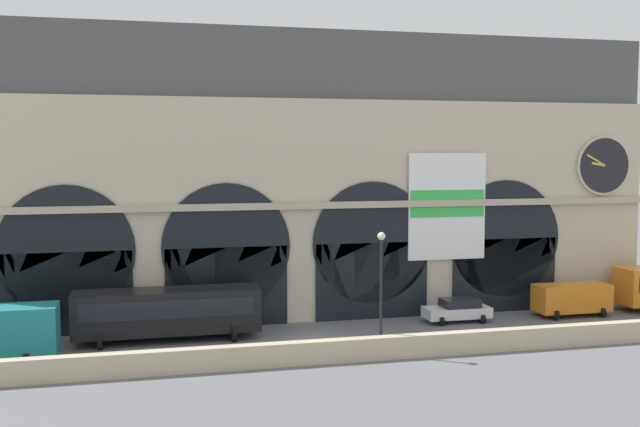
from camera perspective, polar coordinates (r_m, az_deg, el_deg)
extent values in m
plane|color=slate|center=(44.68, -0.09, -9.87)|extent=(200.00, 200.00, 0.00)
cube|color=#BCAD8C|center=(40.35, 1.41, -10.58)|extent=(90.00, 0.70, 1.24)
cube|color=beige|center=(50.98, -2.15, 0.39)|extent=(50.99, 5.60, 14.77)
cube|color=#4C4C4C|center=(51.44, -2.25, 11.24)|extent=(50.99, 5.00, 4.61)
cube|color=black|center=(47.99, -18.99, -5.92)|extent=(7.86, 0.20, 5.20)
cylinder|color=black|center=(47.59, -19.08, -2.84)|extent=(8.27, 0.20, 8.27)
cube|color=black|center=(48.05, -7.21, -5.68)|extent=(7.86, 0.20, 5.20)
cylinder|color=black|center=(47.65, -7.24, -2.60)|extent=(8.27, 0.20, 8.27)
cube|color=black|center=(50.07, 4.06, -5.22)|extent=(7.86, 0.20, 5.20)
cylinder|color=black|center=(49.68, 4.08, -2.27)|extent=(8.27, 0.20, 8.27)
cube|color=black|center=(53.83, 14.09, -4.65)|extent=(7.86, 0.20, 5.20)
cylinder|color=black|center=(53.47, 14.14, -1.90)|extent=(8.27, 0.20, 8.27)
cylinder|color=beige|center=(56.99, 21.11, 3.49)|extent=(4.28, 0.25, 4.28)
cylinder|color=black|center=(56.90, 21.18, 3.49)|extent=(3.96, 0.06, 3.96)
cube|color=gold|center=(56.54, 20.77, 3.59)|extent=(1.10, 0.04, 0.35)
cube|color=gold|center=(56.40, 20.61, 3.89)|extent=(1.55, 0.04, 0.89)
cube|color=white|center=(51.20, 9.82, 0.54)|extent=(5.62, 0.12, 7.34)
cube|color=green|center=(51.11, 9.86, 0.77)|extent=(5.40, 0.04, 1.85)
cube|color=#B6AB91|center=(48.07, -1.45, 0.62)|extent=(50.99, 0.50, 0.44)
cube|color=#19727A|center=(43.01, -23.31, -8.42)|extent=(5.50, 2.30, 2.70)
cylinder|color=black|center=(42.15, -21.78, -10.54)|extent=(0.28, 0.84, 0.84)
cylinder|color=black|center=(44.13, -21.40, -9.83)|extent=(0.28, 0.84, 0.84)
cube|color=black|center=(45.35, -11.74, -7.41)|extent=(11.00, 2.50, 2.60)
cube|color=black|center=(44.04, -11.69, -7.31)|extent=(10.12, 0.04, 1.10)
cylinder|color=black|center=(44.61, -16.68, -9.44)|extent=(0.28, 1.00, 1.00)
cylinder|color=black|center=(46.79, -16.53, -8.76)|extent=(0.28, 1.00, 1.00)
cylinder|color=black|center=(44.83, -6.68, -9.19)|extent=(0.28, 1.00, 1.00)
cylinder|color=black|center=(47.00, -7.01, -8.53)|extent=(0.28, 1.00, 1.00)
cube|color=white|center=(50.26, 10.55, -7.52)|extent=(4.40, 1.80, 0.70)
cube|color=black|center=(50.22, 10.79, -6.81)|extent=(2.46, 1.62, 0.55)
cylinder|color=black|center=(49.05, 9.37, -8.23)|extent=(0.28, 0.60, 0.60)
cylinder|color=black|center=(50.50, 8.65, -7.84)|extent=(0.28, 0.60, 0.60)
cylinder|color=black|center=(50.23, 12.45, -7.97)|extent=(0.28, 0.60, 0.60)
cylinder|color=black|center=(51.65, 11.66, -7.60)|extent=(0.28, 0.60, 0.60)
cube|color=orange|center=(53.92, 18.93, -6.19)|extent=(5.20, 2.00, 1.86)
cylinder|color=black|center=(52.44, 17.79, -7.50)|extent=(0.28, 0.68, 0.68)
cylinder|color=black|center=(53.94, 16.79, -7.13)|extent=(0.28, 0.68, 0.68)
cylinder|color=black|center=(54.34, 21.00, -7.16)|extent=(0.28, 0.68, 0.68)
cylinder|color=black|center=(55.79, 19.95, -6.82)|extent=(0.28, 0.68, 0.68)
cylinder|color=black|center=(58.43, 23.00, -6.24)|extent=(0.28, 1.00, 1.00)
cylinder|color=black|center=(41.24, 4.75, -6.50)|extent=(0.16, 0.16, 6.50)
sphere|color=#F2EDCC|center=(40.70, 4.78, -1.76)|extent=(0.44, 0.44, 0.44)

